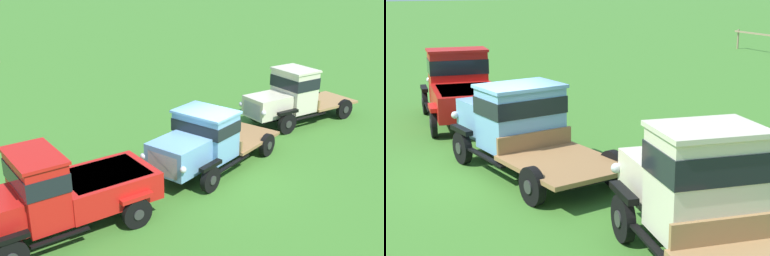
# 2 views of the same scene
# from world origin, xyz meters

# --- Properties ---
(ground_plane) EXTENTS (240.00, 240.00, 0.00)m
(ground_plane) POSITION_xyz_m (0.00, 0.00, 0.00)
(ground_plane) COLOR #3D7528
(vintage_truck_foreground_near) EXTENTS (5.41, 2.56, 2.32)m
(vintage_truck_foreground_near) POSITION_xyz_m (-5.50, 0.29, 1.13)
(vintage_truck_foreground_near) COLOR black
(vintage_truck_foreground_near) RESTS_ON ground
(vintage_truck_second_in_line) EXTENTS (5.70, 3.19, 2.08)m
(vintage_truck_second_in_line) POSITION_xyz_m (-0.23, 0.63, 1.10)
(vintage_truck_second_in_line) COLOR black
(vintage_truck_second_in_line) RESTS_ON ground
(vintage_truck_midrow_center) EXTENTS (5.54, 2.51, 2.32)m
(vintage_truck_midrow_center) POSITION_xyz_m (5.73, 1.88, 1.19)
(vintage_truck_midrow_center) COLOR black
(vintage_truck_midrow_center) RESTS_ON ground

